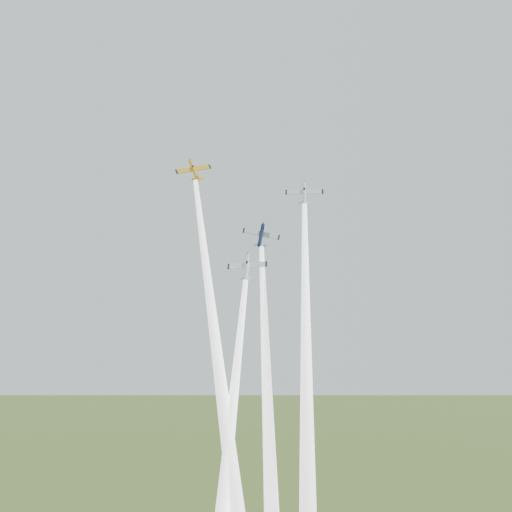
# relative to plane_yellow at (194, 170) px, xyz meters

# --- Properties ---
(plane_yellow) EXTENTS (9.48, 6.49, 8.20)m
(plane_yellow) POSITION_rel_plane_yellow_xyz_m (0.00, 0.00, 0.00)
(plane_yellow) COLOR orange
(smoke_trail_yellow) EXTENTS (15.29, 38.92, 61.18)m
(smoke_trail_yellow) POSITION_rel_plane_yellow_xyz_m (6.74, -19.74, -32.64)
(smoke_trail_yellow) COLOR white
(plane_navy) EXTENTS (8.10, 5.63, 7.97)m
(plane_navy) POSITION_rel_plane_yellow_xyz_m (13.66, -2.83, -13.91)
(plane_navy) COLOR #0B1632
(smoke_trail_navy) EXTENTS (5.77, 34.76, 52.40)m
(smoke_trail_navy) POSITION_rel_plane_yellow_xyz_m (15.41, -20.80, -42.15)
(smoke_trail_navy) COLOR white
(plane_silver_right) EXTENTS (7.54, 5.10, 6.84)m
(plane_silver_right) POSITION_rel_plane_yellow_xyz_m (22.08, -3.13, -5.76)
(plane_silver_right) COLOR silver
(smoke_trail_silver_right) EXTENTS (3.18, 35.22, 53.16)m
(smoke_trail_silver_right) POSITION_rel_plane_yellow_xyz_m (21.67, -21.42, -34.38)
(smoke_trail_silver_right) COLOR white
(plane_silver_low) EXTENTS (7.19, 5.29, 6.89)m
(plane_silver_low) POSITION_rel_plane_yellow_xyz_m (11.60, -12.18, -21.21)
(plane_silver_low) COLOR silver
(smoke_trail_silver_low) EXTENTS (5.21, 36.90, 55.73)m
(smoke_trail_silver_low) POSITION_rel_plane_yellow_xyz_m (10.14, -31.24, -51.13)
(smoke_trail_silver_low) COLOR white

